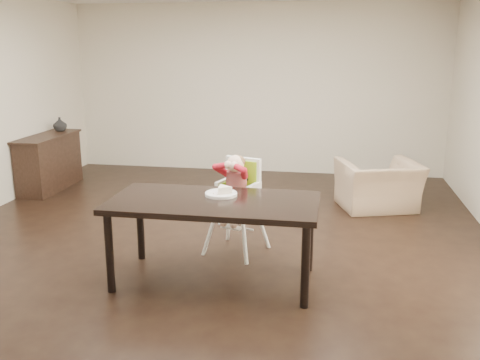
% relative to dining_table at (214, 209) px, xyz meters
% --- Properties ---
extents(ground, '(7.00, 7.00, 0.00)m').
position_rel_dining_table_xyz_m(ground, '(-0.26, 0.81, -0.67)').
color(ground, black).
rests_on(ground, ground).
extents(room_walls, '(6.02, 7.02, 2.71)m').
position_rel_dining_table_xyz_m(room_walls, '(-0.26, 0.81, 1.18)').
color(room_walls, beige).
rests_on(room_walls, ground).
extents(dining_table, '(1.80, 0.90, 0.75)m').
position_rel_dining_table_xyz_m(dining_table, '(0.00, 0.00, 0.00)').
color(dining_table, black).
rests_on(dining_table, ground).
extents(high_chair, '(0.53, 0.53, 1.01)m').
position_rel_dining_table_xyz_m(high_chair, '(0.08, 0.74, 0.04)').
color(high_chair, white).
rests_on(high_chair, ground).
extents(plate, '(0.32, 0.32, 0.08)m').
position_rel_dining_table_xyz_m(plate, '(0.04, 0.15, 0.11)').
color(plate, white).
rests_on(plate, dining_table).
extents(armchair, '(1.09, 0.87, 0.83)m').
position_rel_dining_table_xyz_m(armchair, '(1.59, 2.46, -0.26)').
color(armchair, tan).
rests_on(armchair, ground).
extents(sideboard, '(0.44, 1.26, 0.79)m').
position_rel_dining_table_xyz_m(sideboard, '(-3.04, 2.65, -0.27)').
color(sideboard, black).
rests_on(sideboard, ground).
extents(vase, '(0.23, 0.24, 0.20)m').
position_rel_dining_table_xyz_m(vase, '(-3.04, 3.04, 0.22)').
color(vase, '#99999E').
rests_on(vase, sideboard).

